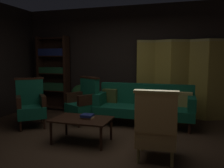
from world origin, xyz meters
name	(u,v)px	position (x,y,z in m)	size (l,w,h in m)	color
ground_plane	(98,144)	(0.00, 0.00, 0.00)	(10.00, 10.00, 0.00)	#3D2819
back_wall	(130,60)	(0.00, 2.45, 1.40)	(7.20, 0.10, 2.80)	black
folding_screen	(180,78)	(1.27, 2.24, 0.99)	(2.09, 0.27, 1.90)	#B29338
bookshelf	(54,72)	(-2.15, 2.19, 1.06)	(0.90, 0.32, 2.05)	black
velvet_couch	(144,104)	(0.55, 1.45, 0.45)	(2.12, 0.78, 0.88)	black
coffee_table	(82,121)	(-0.31, 0.03, 0.37)	(1.00, 0.64, 0.42)	black
armchair_gilt_accent	(156,127)	(1.00, -0.31, 0.49)	(0.61, 0.60, 1.04)	tan
armchair_wing_left	(31,104)	(-1.74, 0.56, 0.49)	(0.81, 0.81, 1.04)	black
armchair_wing_right	(84,101)	(-0.77, 1.14, 0.49)	(0.79, 0.79, 1.04)	black
potted_plant	(80,98)	(-1.17, 1.82, 0.45)	(0.48, 0.48, 0.78)	brown
book_tan_leather	(87,117)	(-0.23, 0.08, 0.43)	(0.23, 0.14, 0.02)	#9E7A47
book_navy_cloth	(87,116)	(-0.23, 0.08, 0.47)	(0.20, 0.19, 0.04)	navy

